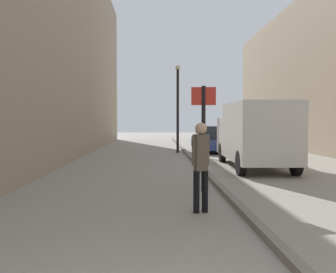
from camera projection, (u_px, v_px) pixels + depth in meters
ground_plane at (157, 166)px, 14.00m from camera, size 80.00×80.00×0.00m
building_facade_left at (26, 15)px, 13.57m from camera, size 2.63×40.00×11.44m
kerb_strip at (198, 164)px, 14.05m from camera, size 0.16×40.00×0.12m
pedestrian_main_foreground at (201, 161)px, 6.85m from camera, size 0.34×0.23×1.71m
delivery_van at (254, 133)px, 13.38m from camera, size 2.13×5.51×2.38m
parked_car at (212, 139)px, 20.34m from camera, size 1.98×4.27×1.45m
street_sign_post at (203, 129)px, 8.89m from camera, size 0.60×0.10×2.60m
lamp_post at (178, 103)px, 19.56m from camera, size 0.28×0.28×4.76m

